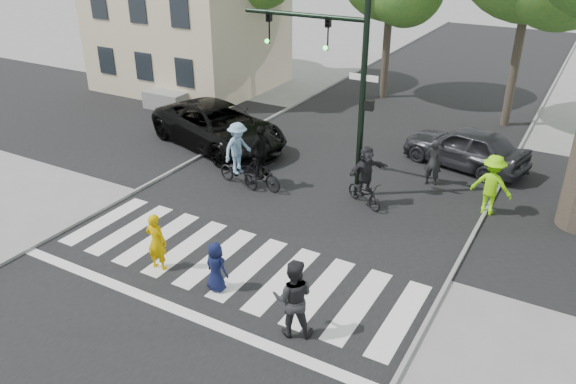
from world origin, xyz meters
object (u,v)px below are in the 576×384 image
Objects in this scene: pedestrian_adult at (293,298)px; car_suv at (219,126)px; cyclist_mid at (261,163)px; traffic_signal at (337,71)px; car_grey at (465,147)px; pedestrian_child at (216,267)px; cyclist_right at (366,179)px; cyclist_left at (238,159)px; pedestrian_woman at (157,242)px.

pedestrian_adult is 0.31× the size of car_suv.
traffic_signal is at bearing 27.91° from cyclist_mid.
cyclist_mid is at bearing -76.94° from pedestrian_adult.
car_suv is 1.36× the size of car_grey.
cyclist_mid reaches higher than pedestrian_child.
traffic_signal is 3.35m from cyclist_right.
car_grey is (3.21, 3.97, -3.16)m from traffic_signal.
car_suv is at bearing 166.69° from traffic_signal.
cyclist_right is at bearing 10.08° from cyclist_left.
traffic_signal is at bearing 158.92° from cyclist_right.
cyclist_mid reaches higher than cyclist_right.
cyclist_left is at bearing -53.90° from pedestrian_child.
cyclist_mid reaches higher than car_suv.
cyclist_right is (4.14, 0.74, -0.08)m from cyclist_left.
cyclist_mid is at bearing -107.62° from car_suv.
cyclist_left reaches higher than pedestrian_woman.
cyclist_right is at bearing -124.64° from pedestrian_woman.
cyclist_right is at bearing -21.08° from traffic_signal.
pedestrian_child is 0.66× the size of cyclist_right.
pedestrian_adult is (4.14, -0.47, 0.13)m from pedestrian_woman.
car_suv is (-3.41, 2.38, -0.06)m from cyclist_mid.
cyclist_left is at bearing -169.92° from cyclist_right.
pedestrian_adult is 0.83× the size of cyclist_left.
car_suv is (-5.43, 7.59, 0.18)m from pedestrian_child.
cyclist_mid is at bearing 11.17° from cyclist_left.
cyclist_right is at bearing -87.56° from car_suv.
cyclist_right is (3.36, 0.58, -0.03)m from cyclist_mid.
pedestrian_adult reaches higher than car_grey.
pedestrian_woman is at bearing 7.03° from pedestrian_child.
cyclist_mid is at bearing -93.73° from pedestrian_woman.
pedestrian_child is at bearing -61.09° from cyclist_left.
car_grey is at bearing -119.31° from pedestrian_adult.
pedestrian_adult is 0.84× the size of cyclist_mid.
car_suv is at bearing -59.69° from car_grey.
cyclist_mid is at bearing -152.09° from traffic_signal.
pedestrian_woman is 0.71× the size of cyclist_left.
pedestrian_child is at bearing 173.70° from pedestrian_woman.
pedestrian_adult is at bearing -47.13° from cyclist_left.
car_suv is (-6.77, 1.80, -0.04)m from cyclist_right.
car_grey is (6.04, 5.21, -0.20)m from cyclist_left.
pedestrian_woman reaches higher than pedestrian_child.
car_grey is at bearing -55.53° from car_suv.
pedestrian_adult is (2.30, -6.76, -3.00)m from traffic_signal.
car_suv is at bearing -70.50° from pedestrian_adult.
traffic_signal is at bearing -95.65° from pedestrian_adult.
cyclist_mid is at bearing -33.00° from car_grey.
cyclist_left is (-2.79, 5.06, 0.30)m from pedestrian_child.
cyclist_right is at bearing -95.84° from pedestrian_child.
car_suv is (-2.64, 2.53, -0.12)m from cyclist_left.
traffic_signal is at bearing -112.39° from pedestrian_woman.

